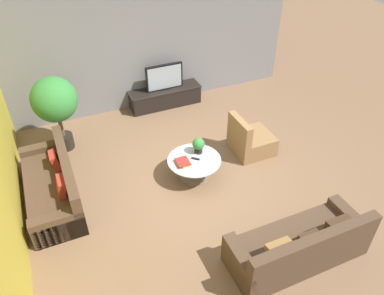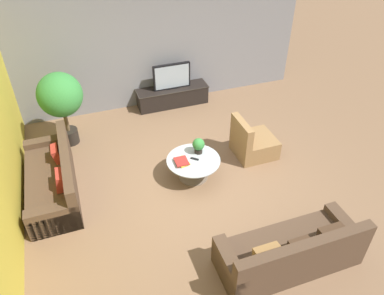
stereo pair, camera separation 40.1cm
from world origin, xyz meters
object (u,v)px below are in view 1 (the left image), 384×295
at_px(media_console, 165,97).
at_px(couch_by_wall, 54,187).
at_px(coffee_table, 194,165).
at_px(potted_plant_tabletop, 198,145).
at_px(couch_near_entry, 299,246).
at_px(television, 164,77).
at_px(potted_palm_tall, 55,102).
at_px(armchair_wicker, 250,141).

relative_size(media_console, couch_by_wall, 0.82).
bearing_deg(coffee_table, potted_plant_tabletop, 46.72).
relative_size(coffee_table, couch_near_entry, 0.48).
height_order(coffee_table, couch_by_wall, couch_by_wall).
height_order(television, couch_near_entry, television).
bearing_deg(potted_palm_tall, media_console, 17.13).
height_order(couch_near_entry, potted_palm_tall, potted_palm_tall).
bearing_deg(couch_near_entry, television, -87.35).
height_order(couch_by_wall, couch_near_entry, same).
bearing_deg(armchair_wicker, coffee_table, 101.03).
bearing_deg(couch_by_wall, armchair_wicker, 87.10).
relative_size(couch_near_entry, potted_palm_tall, 1.31).
distance_m(coffee_table, couch_by_wall, 2.57).
relative_size(couch_near_entry, armchair_wicker, 2.48).
relative_size(media_console, coffee_table, 1.74).
height_order(television, couch_by_wall, television).
height_order(television, armchair_wicker, television).
bearing_deg(potted_palm_tall, television, 17.09).
relative_size(coffee_table, potted_palm_tall, 0.62).
bearing_deg(media_console, potted_plant_tabletop, -96.02).
height_order(couch_near_entry, potted_plant_tabletop, couch_near_entry).
relative_size(couch_by_wall, armchair_wicker, 2.52).
relative_size(couch_by_wall, potted_plant_tabletop, 6.88).
distance_m(television, couch_by_wall, 3.78).
height_order(media_console, television, television).
height_order(media_console, couch_by_wall, couch_by_wall).
bearing_deg(couch_near_entry, armchair_wicker, -105.18).
height_order(couch_near_entry, armchair_wicker, armchair_wicker).
height_order(media_console, potted_plant_tabletop, potted_plant_tabletop).
bearing_deg(armchair_wicker, media_console, 20.88).
relative_size(media_console, potted_plant_tabletop, 5.63).
distance_m(couch_near_entry, potted_plant_tabletop, 2.61).
height_order(television, potted_palm_tall, potted_palm_tall).
bearing_deg(couch_by_wall, television, 127.70).
distance_m(couch_near_entry, armchair_wicker, 2.73).
distance_m(coffee_table, potted_palm_tall, 3.02).
xyz_separation_m(couch_by_wall, potted_palm_tall, (0.39, 1.50, 0.83)).
bearing_deg(couch_by_wall, media_console, 127.72).
relative_size(coffee_table, couch_by_wall, 0.47).
bearing_deg(couch_near_entry, potted_plant_tabletop, -78.62).
bearing_deg(couch_near_entry, potted_palm_tall, -57.03).
bearing_deg(potted_plant_tabletop, television, 83.97).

